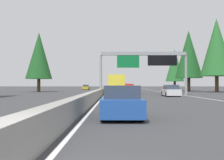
{
  "coord_description": "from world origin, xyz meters",
  "views": [
    {
      "loc": [
        -4.41,
        -1.55,
        1.51
      ],
      "look_at": [
        63.66,
        -1.14,
        2.65
      ],
      "focal_mm": 43.51,
      "sensor_mm": 36.0,
      "label": 1
    }
  ],
  "objects_px": {
    "sedan_far_left": "(121,86)",
    "oncoming_near": "(86,87)",
    "sedan_near_right": "(122,86)",
    "bus_mid_right": "(114,84)",
    "conifer_right_far": "(175,65)",
    "box_truck_mid_left": "(116,84)",
    "sedan_far_right": "(121,103)",
    "conifer_right_mid": "(189,54)",
    "minivan_near_center": "(129,87)",
    "conifer_left_near": "(39,56)",
    "sign_gantry_overhead": "(145,61)",
    "sedan_mid_center": "(171,91)",
    "pickup_far_center": "(124,86)",
    "conifer_right_near": "(217,47)"
  },
  "relations": [
    {
      "from": "conifer_right_far",
      "to": "sedan_far_right",
      "type": "bearing_deg",
      "value": 164.99
    },
    {
      "from": "sign_gantry_overhead",
      "to": "box_truck_mid_left",
      "type": "distance_m",
      "value": 6.22
    },
    {
      "from": "pickup_far_center",
      "to": "conifer_right_mid",
      "type": "distance_m",
      "value": 39.42
    },
    {
      "from": "conifer_right_mid",
      "to": "conifer_left_near",
      "type": "relative_size",
      "value": 1.11
    },
    {
      "from": "box_truck_mid_left",
      "to": "conifer_right_mid",
      "type": "distance_m",
      "value": 25.11
    },
    {
      "from": "pickup_far_center",
      "to": "sedan_far_left",
      "type": "xyz_separation_m",
      "value": [
        35.3,
        -0.0,
        -0.23
      ]
    },
    {
      "from": "conifer_right_far",
      "to": "oncoming_near",
      "type": "bearing_deg",
      "value": 66.9
    },
    {
      "from": "sedan_mid_center",
      "to": "conifer_right_mid",
      "type": "bearing_deg",
      "value": -20.22
    },
    {
      "from": "sedan_far_right",
      "to": "oncoming_near",
      "type": "height_order",
      "value": "same"
    },
    {
      "from": "sedan_mid_center",
      "to": "sedan_far_left",
      "type": "xyz_separation_m",
      "value": [
        97.26,
        3.63,
        0.0
      ]
    },
    {
      "from": "sign_gantry_overhead",
      "to": "oncoming_near",
      "type": "height_order",
      "value": "sign_gantry_overhead"
    },
    {
      "from": "conifer_right_near",
      "to": "conifer_right_mid",
      "type": "xyz_separation_m",
      "value": [
        6.82,
        3.63,
        -0.63
      ]
    },
    {
      "from": "minivan_near_center",
      "to": "sedan_far_right",
      "type": "bearing_deg",
      "value": 176.38
    },
    {
      "from": "box_truck_mid_left",
      "to": "conifer_left_near",
      "type": "distance_m",
      "value": 21.27
    },
    {
      "from": "pickup_far_center",
      "to": "conifer_right_mid",
      "type": "bearing_deg",
      "value": -160.36
    },
    {
      "from": "box_truck_mid_left",
      "to": "oncoming_near",
      "type": "height_order",
      "value": "box_truck_mid_left"
    },
    {
      "from": "sedan_near_right",
      "to": "conifer_right_near",
      "type": "relative_size",
      "value": 0.3
    },
    {
      "from": "sedan_far_right",
      "to": "pickup_far_center",
      "type": "xyz_separation_m",
      "value": [
        84.34,
        -3.35,
        0.23
      ]
    },
    {
      "from": "conifer_right_mid",
      "to": "conifer_right_far",
      "type": "height_order",
      "value": "conifer_right_mid"
    },
    {
      "from": "sign_gantry_overhead",
      "to": "conifer_right_near",
      "type": "xyz_separation_m",
      "value": [
        14.37,
        -15.87,
        3.92
      ]
    },
    {
      "from": "bus_mid_right",
      "to": "sedan_near_right",
      "type": "relative_size",
      "value": 2.61
    },
    {
      "from": "minivan_near_center",
      "to": "bus_mid_right",
      "type": "height_order",
      "value": "bus_mid_right"
    },
    {
      "from": "sedan_far_right",
      "to": "conifer_right_near",
      "type": "height_order",
      "value": "conifer_right_near"
    },
    {
      "from": "sedan_far_right",
      "to": "conifer_right_mid",
      "type": "height_order",
      "value": "conifer_right_mid"
    },
    {
      "from": "conifer_right_far",
      "to": "sedan_mid_center",
      "type": "bearing_deg",
      "value": 166.49
    },
    {
      "from": "conifer_right_far",
      "to": "conifer_left_near",
      "type": "distance_m",
      "value": 34.42
    },
    {
      "from": "minivan_near_center",
      "to": "sedan_near_right",
      "type": "bearing_deg",
      "value": -0.14
    },
    {
      "from": "oncoming_near",
      "to": "conifer_right_near",
      "type": "height_order",
      "value": "conifer_right_near"
    },
    {
      "from": "conifer_right_near",
      "to": "pickup_far_center",
      "type": "bearing_deg",
      "value": 21.03
    },
    {
      "from": "sedan_far_right",
      "to": "oncoming_near",
      "type": "xyz_separation_m",
      "value": [
        67.81,
        8.57,
        0.0
      ]
    },
    {
      "from": "sedan_far_left",
      "to": "oncoming_near",
      "type": "xyz_separation_m",
      "value": [
        -51.83,
        11.92,
        0.0
      ]
    },
    {
      "from": "sedan_mid_center",
      "to": "conifer_right_mid",
      "type": "height_order",
      "value": "conifer_right_mid"
    },
    {
      "from": "oncoming_near",
      "to": "conifer_left_near",
      "type": "xyz_separation_m",
      "value": [
        -24.84,
        7.15,
        6.76
      ]
    },
    {
      "from": "conifer_right_mid",
      "to": "minivan_near_center",
      "type": "bearing_deg",
      "value": 59.61
    },
    {
      "from": "conifer_right_far",
      "to": "conifer_left_near",
      "type": "relative_size",
      "value": 0.87
    },
    {
      "from": "oncoming_near",
      "to": "sedan_mid_center",
      "type": "bearing_deg",
      "value": 18.9
    },
    {
      "from": "conifer_right_mid",
      "to": "conifer_right_far",
      "type": "relative_size",
      "value": 1.27
    },
    {
      "from": "bus_mid_right",
      "to": "conifer_left_near",
      "type": "relative_size",
      "value": 0.94
    },
    {
      "from": "bus_mid_right",
      "to": "conifer_right_far",
      "type": "xyz_separation_m",
      "value": [
        -29.61,
        -15.51,
        4.77
      ]
    },
    {
      "from": "sedan_far_right",
      "to": "sedan_mid_center",
      "type": "bearing_deg",
      "value": -17.33
    },
    {
      "from": "minivan_near_center",
      "to": "pickup_far_center",
      "type": "relative_size",
      "value": 0.89
    },
    {
      "from": "conifer_left_near",
      "to": "sign_gantry_overhead",
      "type": "bearing_deg",
      "value": -129.41
    },
    {
      "from": "bus_mid_right",
      "to": "oncoming_near",
      "type": "height_order",
      "value": "bus_mid_right"
    },
    {
      "from": "bus_mid_right",
      "to": "conifer_right_near",
      "type": "height_order",
      "value": "conifer_right_near"
    },
    {
      "from": "pickup_far_center",
      "to": "sedan_near_right",
      "type": "xyz_separation_m",
      "value": [
        29.14,
        -0.3,
        -0.23
      ]
    },
    {
      "from": "conifer_right_far",
      "to": "sedan_near_right",
      "type": "bearing_deg",
      "value": 11.91
    },
    {
      "from": "conifer_left_near",
      "to": "conifer_right_far",
      "type": "bearing_deg",
      "value": -64.89
    },
    {
      "from": "sedan_near_right",
      "to": "sedan_far_left",
      "type": "height_order",
      "value": "same"
    },
    {
      "from": "pickup_far_center",
      "to": "conifer_right_far",
      "type": "relative_size",
      "value": 0.52
    },
    {
      "from": "conifer_right_near",
      "to": "conifer_right_mid",
      "type": "height_order",
      "value": "conifer_right_near"
    }
  ]
}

